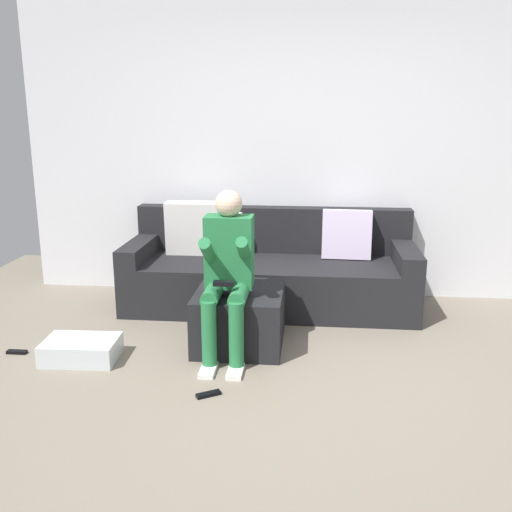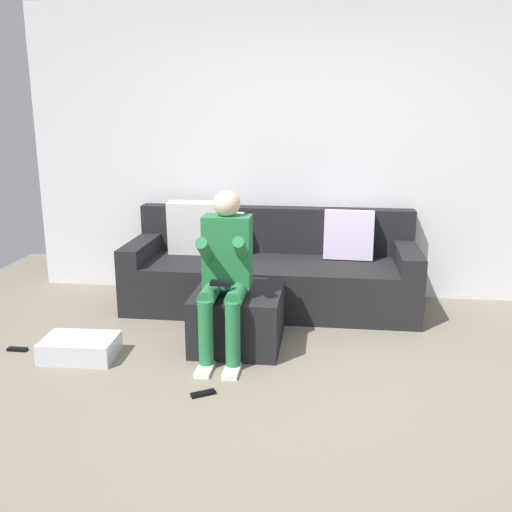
{
  "view_description": "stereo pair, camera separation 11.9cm",
  "coord_description": "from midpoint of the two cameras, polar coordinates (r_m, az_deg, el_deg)",
  "views": [
    {
      "loc": [
        0.1,
        -3.0,
        1.69
      ],
      "look_at": [
        -0.34,
        1.33,
        0.56
      ],
      "focal_mm": 40.34,
      "sensor_mm": 36.0,
      "label": 1
    },
    {
      "loc": [
        0.22,
        -2.99,
        1.69
      ],
      "look_at": [
        -0.34,
        1.33,
        0.56
      ],
      "focal_mm": 40.34,
      "sensor_mm": 36.0,
      "label": 2
    }
  ],
  "objects": [
    {
      "name": "remote_by_storage_bin",
      "position": [
        4.18,
        -14.16,
        -9.68
      ],
      "size": [
        0.17,
        0.05,
        0.02
      ],
      "primitive_type": "cube",
      "rotation": [
        0.0,
        0.0,
        0.05
      ],
      "color": "black",
      "rests_on": "ground_plane"
    },
    {
      "name": "storage_bin",
      "position": [
        4.2,
        -16.27,
        -8.73
      ],
      "size": [
        0.51,
        0.36,
        0.15
      ],
      "primitive_type": "cube",
      "rotation": [
        0.0,
        0.0,
        0.05
      ],
      "color": "silver",
      "rests_on": "ground_plane"
    },
    {
      "name": "remote_under_side_table",
      "position": [
        4.49,
        -21.87,
        -8.59
      ],
      "size": [
        0.14,
        0.05,
        0.02
      ],
      "primitive_type": "cube",
      "rotation": [
        0.0,
        0.0,
        0.0
      ],
      "color": "black",
      "rests_on": "ground_plane"
    },
    {
      "name": "wall_back",
      "position": [
        5.25,
        5.63,
        10.21
      ],
      "size": [
        5.06,
        0.1,
        2.61
      ],
      "primitive_type": "cube",
      "color": "silver",
      "rests_on": "ground_plane"
    },
    {
      "name": "ottoman",
      "position": [
        4.22,
        -0.96,
        -6.11
      ],
      "size": [
        0.62,
        0.68,
        0.41
      ],
      "primitive_type": "cube",
      "color": "black",
      "rests_on": "ground_plane"
    },
    {
      "name": "ground_plane",
      "position": [
        3.44,
        3.86,
        -14.95
      ],
      "size": [
        6.57,
        6.57,
        0.0
      ],
      "primitive_type": "plane",
      "color": "slate"
    },
    {
      "name": "couch_sectional",
      "position": [
        5.02,
        2.12,
        -1.52
      ],
      "size": [
        2.46,
        0.87,
        0.89
      ],
      "color": "black",
      "rests_on": "ground_plane"
    },
    {
      "name": "person_seated",
      "position": [
        3.92,
        -2.21,
        -1.02
      ],
      "size": [
        0.33,
        0.61,
        1.15
      ],
      "color": "#26723F",
      "rests_on": "ground_plane"
    },
    {
      "name": "remote_near_ottoman",
      "position": [
        3.58,
        -4.3,
        -13.46
      ],
      "size": [
        0.15,
        0.12,
        0.02
      ],
      "primitive_type": "cube",
      "rotation": [
        0.0,
        0.0,
        0.55
      ],
      "color": "black",
      "rests_on": "ground_plane"
    }
  ]
}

